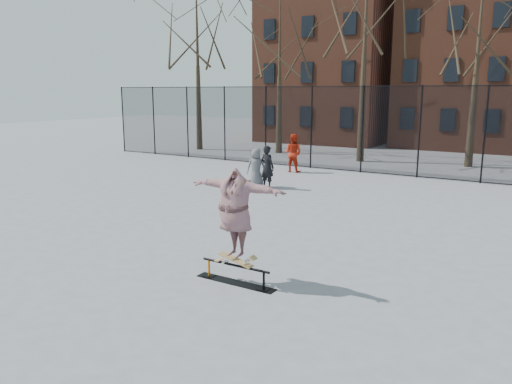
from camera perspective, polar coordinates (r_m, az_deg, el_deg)
The scene contains 10 objects.
ground at distance 11.96m, azimuth -4.00°, elevation -6.81°, with size 100.00×100.00×0.00m, color slate.
skate_rail at distance 10.03m, azimuth -2.37°, elevation -9.53°, with size 1.77×0.27×0.39m.
skateboard at distance 9.93m, azimuth -2.34°, elevation -7.99°, with size 0.82×0.19×0.10m, color #A07840, non-canonical shape.
skater at distance 9.66m, azimuth -2.39°, elevation -2.85°, with size 2.14×0.58×1.74m, color #533381.
bystander_grey at distance 19.80m, azimuth 0.02°, elevation 2.82°, with size 0.75×0.49×1.54m, color #5E5F63.
bystander_black at distance 19.42m, azimuth 1.31°, elevation 2.87°, with size 0.61×0.40×1.68m, color black.
bystander_red at distance 23.52m, azimuth 4.27°, elevation 4.48°, with size 0.87×0.68×1.80m, color red.
fence at distance 23.22m, azimuth 15.28°, elevation 6.89°, with size 34.03×0.07×4.00m.
tree_row at distance 27.45m, azimuth 18.09°, elevation 18.48°, with size 33.66×7.46×10.67m.
rowhouses at distance 35.74m, azimuth 23.14°, elevation 14.30°, with size 29.00×7.00×13.00m.
Camera 1 is at (6.73, -9.15, 3.74)m, focal length 35.00 mm.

